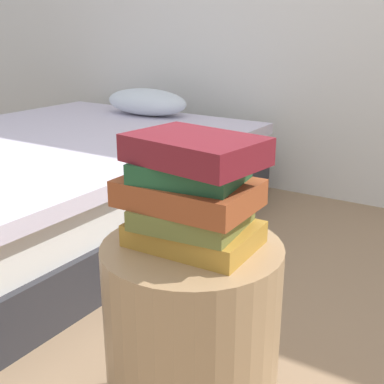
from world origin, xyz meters
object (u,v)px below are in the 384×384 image
object	(u,v)px
bed	(52,182)
side_table	(192,343)
book_ochre	(194,233)
book_maroon	(195,149)
book_rust	(189,192)
book_forest	(190,171)
book_olive	(192,216)

from	to	relation	value
bed	side_table	size ratio (longest dim) A/B	3.91
book_ochre	book_maroon	xyz separation A→B (m)	(0.01, -0.02, 0.20)
book_rust	bed	bearing A→B (deg)	148.87
bed	book_ochre	bearing A→B (deg)	-29.29
bed	book_forest	xyz separation A→B (m)	(1.33, -0.80, 0.46)
book_maroon	book_forest	bearing A→B (deg)	169.52
book_olive	book_forest	bearing A→B (deg)	163.72
book_rust	book_forest	world-z (taller)	book_forest
book_ochre	book_maroon	size ratio (longest dim) A/B	1.00
side_table	book_rust	bearing A→B (deg)	162.16
book_olive	book_maroon	distance (m)	0.15
book_ochre	book_forest	bearing A→B (deg)	-108.60
book_rust	book_forest	distance (m)	0.05
bed	side_table	distance (m)	1.56
book_forest	book_olive	bearing A→B (deg)	-17.50
bed	side_table	xyz separation A→B (m)	(1.34, -0.79, 0.03)
book_olive	book_ochre	bearing A→B (deg)	103.14
book_forest	book_rust	bearing A→B (deg)	128.76
book_ochre	book_olive	xyz separation A→B (m)	(0.00, -0.01, 0.05)
book_olive	book_maroon	xyz separation A→B (m)	(0.01, -0.00, 0.15)
book_olive	book_forest	world-z (taller)	book_forest
book_ochre	book_rust	distance (m)	0.10
bed	side_table	world-z (taller)	bed
bed	book_rust	xyz separation A→B (m)	(1.33, -0.79, 0.41)
side_table	book_rust	xyz separation A→B (m)	(-0.01, 0.00, 0.38)
book_olive	book_rust	world-z (taller)	book_rust
bed	book_maroon	size ratio (longest dim) A/B	7.33
book_forest	book_maroon	xyz separation A→B (m)	(0.02, -0.01, 0.05)
book_olive	book_maroon	world-z (taller)	book_maroon
side_table	bed	bearing A→B (deg)	149.31
book_olive	book_rust	bearing A→B (deg)	148.69
side_table	book_forest	xyz separation A→B (m)	(-0.01, -0.00, 0.43)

